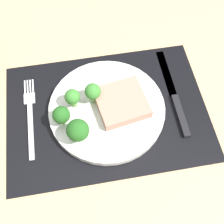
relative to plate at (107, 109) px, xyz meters
The scene contains 10 objects.
ground_plane 2.60cm from the plate, ahead, with size 140.00×110.00×3.00cm, color tan.
placemat 0.95cm from the plate, ahead, with size 42.83×30.36×0.30cm, color black.
plate is the anchor object (origin of this frame).
steak 3.67cm from the plate, ahead, with size 9.95×9.60×2.24cm, color tan.
broccoli_near_steak 5.29cm from the plate, 138.84° to the left, with size 3.35×3.35×5.22cm.
broccoli_back_left 9.87cm from the plate, 136.98° to the right, with size 4.40×4.40×5.93cm.
broccoli_front_edge 7.90cm from the plate, 164.74° to the left, with size 3.20×3.20×4.75cm.
broccoli_near_fork 10.13cm from the plate, 169.35° to the right, with size 3.54×3.54×4.63cm.
fork 16.34cm from the plate, behind, with size 2.40×19.20×0.50cm.
knife 15.21cm from the plate, ahead, with size 1.80×23.00×0.80cm.
Camera 1 is at (-3.98, -29.54, 54.95)cm, focal length 46.44 mm.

